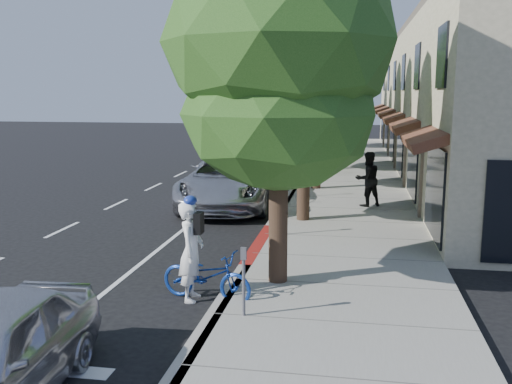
% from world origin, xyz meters
% --- Properties ---
extents(ground, '(120.00, 120.00, 0.00)m').
position_xyz_m(ground, '(0.00, 0.00, 0.00)').
color(ground, black).
rests_on(ground, ground).
extents(sidewalk, '(4.60, 56.00, 0.15)m').
position_xyz_m(sidewalk, '(2.30, 8.00, 0.07)').
color(sidewalk, gray).
rests_on(sidewalk, ground).
extents(curb, '(0.30, 56.00, 0.15)m').
position_xyz_m(curb, '(0.00, 8.00, 0.07)').
color(curb, '#9E998E').
rests_on(curb, ground).
extents(curb_red_segment, '(0.32, 4.00, 0.15)m').
position_xyz_m(curb_red_segment, '(0.00, 1.00, 0.07)').
color(curb_red_segment, maroon).
rests_on(curb_red_segment, ground).
extents(storefront_building, '(10.00, 36.00, 7.00)m').
position_xyz_m(storefront_building, '(9.60, 18.00, 3.50)').
color(storefront_building, beige).
rests_on(storefront_building, ground).
extents(street_tree_0, '(4.70, 4.70, 7.95)m').
position_xyz_m(street_tree_0, '(0.90, -2.00, 4.94)').
color(street_tree_0, black).
rests_on(street_tree_0, ground).
extents(street_tree_1, '(4.60, 4.60, 7.50)m').
position_xyz_m(street_tree_1, '(0.90, 4.00, 4.63)').
color(street_tree_1, black).
rests_on(street_tree_1, ground).
extents(street_tree_2, '(4.23, 4.23, 7.67)m').
position_xyz_m(street_tree_2, '(0.90, 10.00, 4.84)').
color(street_tree_2, black).
rests_on(street_tree_2, ground).
extents(street_tree_3, '(5.39, 5.39, 7.71)m').
position_xyz_m(street_tree_3, '(0.90, 16.00, 4.61)').
color(street_tree_3, black).
rests_on(street_tree_3, ground).
extents(street_tree_4, '(4.10, 4.10, 6.72)m').
position_xyz_m(street_tree_4, '(0.90, 22.00, 4.14)').
color(street_tree_4, black).
rests_on(street_tree_4, ground).
extents(street_tree_5, '(4.73, 4.73, 7.07)m').
position_xyz_m(street_tree_5, '(0.90, 28.00, 4.28)').
color(street_tree_5, black).
rests_on(street_tree_5, ground).
extents(cyclist, '(0.52, 0.75, 2.00)m').
position_xyz_m(cyclist, '(-0.70, -3.00, 1.00)').
color(cyclist, white).
rests_on(cyclist, ground).
extents(bicycle, '(2.05, 1.13, 1.02)m').
position_xyz_m(bicycle, '(-0.40, -3.00, 0.51)').
color(bicycle, '#163C9C').
rests_on(bicycle, ground).
extents(silver_suv, '(3.60, 6.86, 1.84)m').
position_xyz_m(silver_suv, '(-2.04, 6.39, 0.92)').
color(silver_suv, '#B3B3B8').
rests_on(silver_suv, ground).
extents(dark_sedan, '(2.27, 5.25, 1.68)m').
position_xyz_m(dark_sedan, '(-1.64, 14.50, 0.84)').
color(dark_sedan, black).
rests_on(dark_sedan, ground).
extents(white_pickup, '(2.44, 5.94, 1.72)m').
position_xyz_m(white_pickup, '(-0.97, 18.16, 0.86)').
color(white_pickup, '#BDBDBD').
rests_on(white_pickup, ground).
extents(dark_suv_far, '(2.22, 5.16, 1.74)m').
position_xyz_m(dark_suv_far, '(-2.20, 21.50, 0.87)').
color(dark_suv_far, black).
rests_on(dark_suv_far, ground).
extents(pedestrian, '(1.17, 1.09, 1.92)m').
position_xyz_m(pedestrian, '(2.93, 6.52, 1.11)').
color(pedestrian, black).
rests_on(pedestrian, sidewalk).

